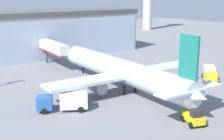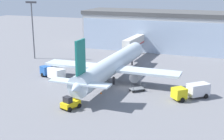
{
  "view_description": "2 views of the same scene",
  "coord_description": "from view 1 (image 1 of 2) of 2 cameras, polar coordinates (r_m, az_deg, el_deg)",
  "views": [
    {
      "loc": [
        -36.65,
        -38.23,
        16.98
      ],
      "look_at": [
        -5.25,
        4.93,
        3.63
      ],
      "focal_mm": 50.0,
      "sensor_mm": 36.0,
      "label": 1
    },
    {
      "loc": [
        17.51,
        -57.84,
        20.47
      ],
      "look_at": [
        -4.06,
        3.86,
        2.37
      ],
      "focal_mm": 50.0,
      "sensor_mm": 36.0,
      "label": 2
    }
  ],
  "objects": [
    {
      "name": "airplane",
      "position": [
        54.71,
        2.0,
        -0.19
      ],
      "size": [
        29.87,
        37.43,
        11.53
      ],
      "rotation": [
        0.0,
        0.0,
        1.54
      ],
      "color": "silver",
      "rests_on": "ground"
    },
    {
      "name": "pushback_tug",
      "position": [
        42.82,
        14.75,
        -8.4
      ],
      "size": [
        3.08,
        3.63,
        2.3
      ],
      "rotation": [
        0.0,
        0.0,
        1.21
      ],
      "color": "yellow",
      "rests_on": "ground"
    },
    {
      "name": "baggage_cart",
      "position": [
        56.63,
        10.45,
        -3.11
      ],
      "size": [
        3.16,
        3.05,
        1.5
      ],
      "rotation": [
        0.0,
        0.0,
        3.86
      ],
      "color": "slate",
      "rests_on": "ground"
    },
    {
      "name": "fuel_truck",
      "position": [
        63.96,
        17.39,
        -0.65
      ],
      "size": [
        6.89,
        6.53,
        2.65
      ],
      "rotation": [
        0.0,
        0.0,
        3.88
      ],
      "color": "yellow",
      "rests_on": "ground"
    },
    {
      "name": "safety_cone_nose",
      "position": [
        50.0,
        8.71,
        -5.64
      ],
      "size": [
        0.36,
        0.36,
        0.55
      ],
      "primitive_type": "cone",
      "color": "orange",
      "rests_on": "ground"
    },
    {
      "name": "catering_truck",
      "position": [
        46.38,
        -8.71,
        -5.66
      ],
      "size": [
        7.46,
        5.42,
        2.65
      ],
      "rotation": [
        0.0,
        0.0,
        2.64
      ],
      "color": "#2659A5",
      "rests_on": "ground"
    },
    {
      "name": "ground",
      "position": [
        55.62,
        7.4,
        -3.85
      ],
      "size": [
        240.0,
        240.0,
        0.0
      ],
      "primitive_type": "plane",
      "color": "slate"
    },
    {
      "name": "safety_cone_wingtip",
      "position": [
        47.78,
        -12.65,
        -6.78
      ],
      "size": [
        0.36,
        0.36,
        0.55
      ],
      "primitive_type": "cone",
      "color": "orange",
      "rests_on": "ground"
    },
    {
      "name": "jet_bridge",
      "position": [
        73.78,
        -10.68,
        3.97
      ],
      "size": [
        3.11,
        13.17,
        5.76
      ],
      "rotation": [
        0.0,
        0.0,
        1.5
      ],
      "color": "beige",
      "rests_on": "ground"
    },
    {
      "name": "terminal_building",
      "position": [
        88.57,
        -11.38,
        6.71
      ],
      "size": [
        51.06,
        16.41,
        12.17
      ],
      "rotation": [
        0.0,
        0.0,
        -0.02
      ],
      "color": "#A0A0A0",
      "rests_on": "ground"
    }
  ]
}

